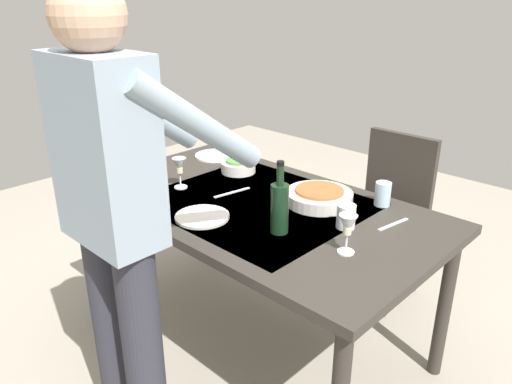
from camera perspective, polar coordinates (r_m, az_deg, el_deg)
The scene contains 15 objects.
ground_plane at distance 2.63m, azimuth -0.00°, elevation -16.42°, with size 6.00×6.00×0.00m, color #9E9384.
dining_table at distance 2.26m, azimuth -0.00°, elevation -2.82°, with size 1.66×0.94×0.75m.
chair_near at distance 2.85m, azimuth 15.02°, elevation -1.45°, with size 0.40×0.40×0.91m.
person_server at distance 1.68m, azimuth -15.72°, elevation -2.43°, with size 0.42×0.61×1.69m.
wine_bottle at distance 1.92m, azimuth 2.74°, elevation -1.68°, with size 0.07×0.07×0.30m.
wine_glass_left at distance 2.39m, azimuth -8.82°, elevation 2.83°, with size 0.07×0.07×0.15m.
wine_glass_right at distance 1.80m, azimuth 10.53°, elevation -3.99°, with size 0.07×0.07×0.15m.
water_cup_near_left at distance 2.25m, azimuth 14.43°, elevation -0.21°, with size 0.07×0.07×0.11m, color silver.
water_cup_near_right at distance 2.01m, azimuth 10.35°, elevation -2.79°, with size 0.08×0.08×0.10m, color silver.
serving_bowl_pasta at distance 2.23m, azimuth 7.30°, elevation -0.50°, with size 0.30×0.30×0.07m.
side_bowl_salad at distance 2.59m, azimuth -2.06°, elevation 3.02°, with size 0.18×0.18×0.07m.
dinner_plate_near at distance 2.86m, azimuth -4.75°, elevation 4.21°, with size 0.23×0.23×0.01m, color white.
dinner_plate_far at distance 2.09m, azimuth -6.22°, elevation -2.85°, with size 0.23×0.23×0.01m, color white.
table_knife at distance 2.34m, azimuth -2.74°, elevation -0.04°, with size 0.01×0.20×0.01m, color silver.
table_fork at distance 2.10m, azimuth 15.56°, elevation -3.62°, with size 0.01×0.18×0.01m, color silver.
Camera 1 is at (-1.42, 1.48, 1.65)m, focal length 34.65 mm.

